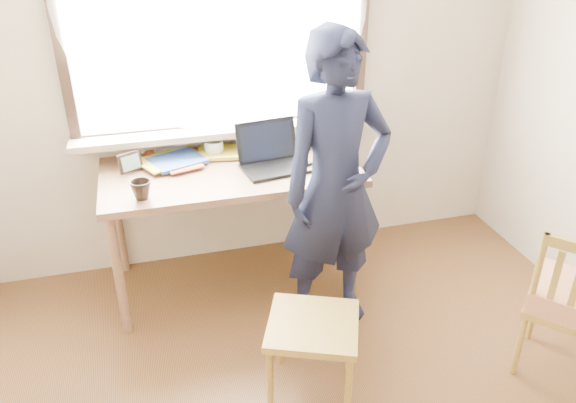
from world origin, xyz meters
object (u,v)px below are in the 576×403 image
object	(u,v)px
mug_dark	(141,190)
person	(336,188)
laptop	(272,157)
mug_white	(214,148)
side_chair	(573,300)
work_chair	(313,333)
desk	(231,181)

from	to	relation	value
mug_dark	person	size ratio (longest dim) A/B	0.06
laptop	mug_white	distance (m)	0.39
laptop	person	size ratio (longest dim) A/B	0.25
mug_white	mug_dark	xyz separation A→B (m)	(-0.45, -0.47, 0.00)
side_chair	laptop	bearing A→B (deg)	135.70
laptop	person	xyz separation A→B (m)	(0.24, -0.46, -0.02)
laptop	side_chair	distance (m)	1.75
mug_white	work_chair	world-z (taller)	mug_white
laptop	person	bearing A→B (deg)	-62.61
laptop	mug_white	world-z (taller)	laptop
mug_white	person	world-z (taller)	person
laptop	work_chair	distance (m)	1.11
laptop	mug_dark	bearing A→B (deg)	-163.62
person	side_chair	bearing A→B (deg)	-43.36
person	mug_white	bearing A→B (deg)	120.64
desk	mug_white	bearing A→B (deg)	104.33
work_chair	person	bearing A→B (deg)	61.78
work_chair	mug_dark	bearing A→B (deg)	132.45
side_chair	person	size ratio (longest dim) A/B	0.51
mug_dark	work_chair	size ratio (longest dim) A/B	0.20
mug_dark	desk	bearing A→B (deg)	25.98
mug_white	person	bearing A→B (deg)	-52.76
desk	laptop	world-z (taller)	laptop
mug_white	person	distance (m)	0.89
laptop	work_chair	xyz separation A→B (m)	(-0.05, -0.99, -0.49)
laptop	side_chair	xyz separation A→B (m)	(1.22, -1.19, -0.41)
work_chair	mug_white	bearing A→B (deg)	101.33
mug_white	work_chair	xyz separation A→B (m)	(0.25, -1.24, -0.48)
work_chair	side_chair	bearing A→B (deg)	-8.89
person	mug_dark	bearing A→B (deg)	160.15
mug_white	side_chair	xyz separation A→B (m)	(1.52, -1.44, -0.40)
mug_white	side_chair	size ratio (longest dim) A/B	0.14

